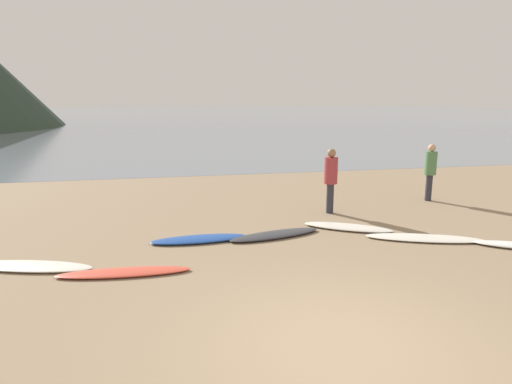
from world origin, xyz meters
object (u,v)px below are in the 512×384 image
object	(u,v)px
surfboard_0	(30,266)
person_0	(430,168)
person_1	(331,175)
surfboard_2	(199,239)
surfboard_5	(424,238)
surfboard_1	(124,272)
surfboard_4	(348,227)
surfboard_3	(275,235)

from	to	relation	value
surfboard_0	person_0	bearing A→B (deg)	34.87
person_1	surfboard_2	bearing A→B (deg)	135.52
surfboard_5	person_1	size ratio (longest dim) A/B	1.46
surfboard_2	surfboard_5	xyz separation A→B (m)	(4.89, -0.92, -0.01)
person_0	surfboard_5	bearing A→B (deg)	-171.10
person_0	person_1	world-z (taller)	person_1
surfboard_5	person_1	world-z (taller)	person_1
person_1	surfboard_5	bearing A→B (deg)	-134.52
surfboard_1	surfboard_4	xyz separation A→B (m)	(5.03, 1.80, 0.01)
person_1	person_0	bearing A→B (deg)	-56.66
surfboard_3	surfboard_5	bearing A→B (deg)	-29.02
surfboard_1	person_1	bearing A→B (deg)	35.94
surfboard_4	person_0	bearing A→B (deg)	63.58
surfboard_1	surfboard_2	xyz separation A→B (m)	(1.47, 1.61, 0.01)
surfboard_5	person_1	distance (m)	3.06
surfboard_2	surfboard_5	size ratio (longest dim) A/B	0.83
surfboard_0	person_1	bearing A→B (deg)	37.58
surfboard_0	surfboard_1	world-z (taller)	surfboard_0
surfboard_2	surfboard_5	world-z (taller)	surfboard_2
surfboard_3	surfboard_4	size ratio (longest dim) A/B	1.05
surfboard_3	person_1	bearing A→B (deg)	28.06
surfboard_1	surfboard_3	size ratio (longest dim) A/B	1.07
surfboard_1	surfboard_3	distance (m)	3.55
person_1	surfboard_3	bearing A→B (deg)	152.04
surfboard_2	person_0	distance (m)	7.60
surfboard_0	surfboard_4	xyz separation A→B (m)	(6.76, 1.14, 0.00)
surfboard_3	person_1	size ratio (longest dim) A/B	1.26
surfboard_5	person_1	xyz separation A→B (m)	(-1.22, 2.63, 0.99)
person_0	surfboard_2	bearing A→B (deg)	151.35
surfboard_3	surfboard_1	bearing A→B (deg)	-166.99
surfboard_4	person_1	bearing A→B (deg)	116.57
surfboard_4	person_1	world-z (taller)	person_1
person_1	surfboard_0	bearing A→B (deg)	131.72
surfboard_1	surfboard_2	distance (m)	2.18
surfboard_3	surfboard_5	distance (m)	3.31
surfboard_4	person_0	distance (m)	4.34
surfboard_2	person_0	xyz separation A→B (m)	(7.12, 2.48, 0.96)
surfboard_5	surfboard_1	bearing A→B (deg)	-153.94
surfboard_0	surfboard_5	bearing A→B (deg)	16.66
surfboard_1	person_0	size ratio (longest dim) A/B	1.38
surfboard_1	surfboard_3	xyz separation A→B (m)	(3.18, 1.58, 0.01)
surfboard_2	person_1	distance (m)	4.16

